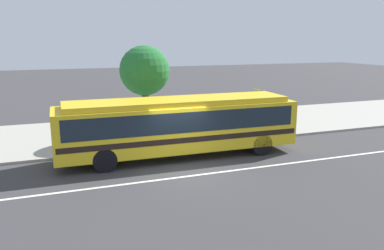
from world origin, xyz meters
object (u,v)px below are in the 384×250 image
(pedestrian_waiting_near_sign, at_px, (158,120))
(pedestrian_standing_by_tree, at_px, (234,121))
(street_tree_near_stop, at_px, (145,71))
(transit_bus, at_px, (179,123))
(pedestrian_walking_along_curb, at_px, (202,116))
(bus_stop_sign, at_px, (256,106))

(pedestrian_waiting_near_sign, height_order, pedestrian_standing_by_tree, pedestrian_waiting_near_sign)
(pedestrian_waiting_near_sign, distance_m, street_tree_near_stop, 2.66)
(transit_bus, relative_size, pedestrian_waiting_near_sign, 6.49)
(pedestrian_waiting_near_sign, bearing_deg, pedestrian_standing_by_tree, -19.49)
(pedestrian_waiting_near_sign, bearing_deg, pedestrian_walking_along_curb, 3.86)
(transit_bus, distance_m, pedestrian_walking_along_curb, 4.18)
(pedestrian_waiting_near_sign, xyz_separation_m, bus_stop_sign, (5.26, -1.20, 0.64))
(pedestrian_waiting_near_sign, height_order, bus_stop_sign, bus_stop_sign)
(pedestrian_standing_by_tree, xyz_separation_m, street_tree_near_stop, (-4.40, 1.88, 2.62))
(transit_bus, bearing_deg, street_tree_near_stop, 100.41)
(street_tree_near_stop, bearing_deg, bus_stop_sign, -16.56)
(transit_bus, distance_m, street_tree_near_stop, 4.30)
(pedestrian_walking_along_curb, xyz_separation_m, street_tree_near_stop, (-3.14, 0.35, 2.53))
(transit_bus, height_order, pedestrian_standing_by_tree, transit_bus)
(transit_bus, distance_m, bus_stop_sign, 5.49)
(pedestrian_walking_along_curb, relative_size, pedestrian_standing_by_tree, 1.08)
(pedestrian_walking_along_curb, bearing_deg, bus_stop_sign, -27.36)
(pedestrian_standing_by_tree, height_order, bus_stop_sign, bus_stop_sign)
(pedestrian_waiting_near_sign, relative_size, street_tree_near_stop, 0.35)
(bus_stop_sign, bearing_deg, pedestrian_standing_by_tree, -173.56)
(transit_bus, distance_m, pedestrian_waiting_near_sign, 3.21)
(bus_stop_sign, bearing_deg, pedestrian_walking_along_curb, 152.64)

